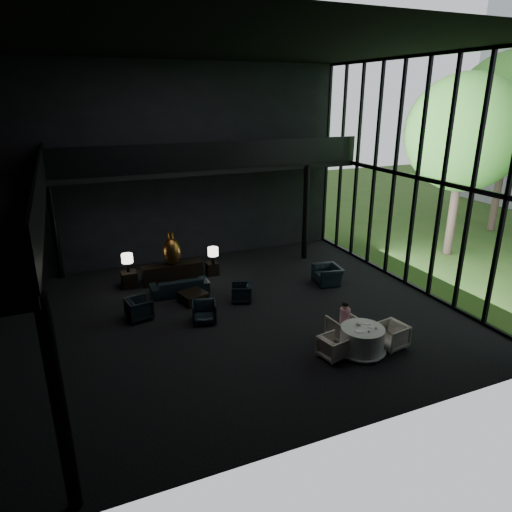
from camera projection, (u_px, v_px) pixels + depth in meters
name	position (u px, v px, depth m)	size (l,w,h in m)	color
floor	(233.00, 316.00, 14.69)	(14.00, 12.00, 0.02)	black
ceiling	(228.00, 43.00, 12.02)	(14.00, 12.00, 0.02)	black
wall_back	(180.00, 166.00, 18.56)	(14.00, 0.04, 8.00)	black
wall_front	(345.00, 256.00, 8.15)	(14.00, 0.04, 8.00)	black
curtain_wall	(417.00, 177.00, 15.92)	(0.20, 12.00, 8.00)	black
mezzanine_left	(0.00, 213.00, 11.14)	(2.00, 12.00, 0.25)	black
mezzanine_back	(211.00, 168.00, 18.06)	(12.00, 2.00, 0.25)	black
railing_left	(41.00, 185.00, 11.31)	(0.06, 12.00, 1.00)	black
railing_back	(219.00, 155.00, 16.99)	(12.00, 0.06, 1.00)	black
column_sw	(60.00, 410.00, 7.23)	(0.24, 0.24, 4.00)	black
column_nw	(54.00, 228.00, 17.12)	(0.24, 0.24, 4.00)	black
column_ne	(306.00, 213.00, 19.26)	(0.24, 0.24, 4.00)	black
tree_near	(464.00, 133.00, 18.74)	(4.80, 4.80, 7.65)	#382D23
tree_far	(512.00, 111.00, 22.07)	(5.60, 5.60, 8.80)	#382D23
console	(173.00, 273.00, 17.26)	(2.25, 0.51, 0.72)	black
bronze_urn	(172.00, 251.00, 16.94)	(0.66, 0.66, 1.24)	olive
side_table_left	(129.00, 279.00, 16.81)	(0.55, 0.55, 0.60)	black
table_lamp_left	(127.00, 259.00, 16.55)	(0.41, 0.41, 0.69)	black
side_table_right	(212.00, 268.00, 18.00)	(0.45, 0.45, 0.50)	black
table_lamp_right	(213.00, 252.00, 17.60)	(0.40, 0.40, 0.68)	black
sofa	(180.00, 283.00, 16.20)	(2.01, 0.59, 0.79)	#1C2D31
lounge_armchair_west	(139.00, 308.00, 14.38)	(0.73, 0.68, 0.75)	black
lounge_armchair_east	(241.00, 293.00, 15.63)	(0.59, 0.55, 0.61)	black
lounge_armchair_south	(204.00, 311.00, 14.17)	(0.71, 0.66, 0.73)	black
window_armchair	(328.00, 272.00, 17.08)	(1.01, 0.65, 0.88)	black
coffee_table	(193.00, 297.00, 15.60)	(0.82, 0.82, 0.36)	black
dining_table	(362.00, 342.00, 12.51)	(1.35, 1.35, 0.75)	white
dining_chair_north	(343.00, 326.00, 13.21)	(0.75, 0.70, 0.77)	#BDB2A5
dining_chair_east	(391.00, 335.00, 12.76)	(0.75, 0.70, 0.77)	beige
dining_chair_west	(333.00, 347.00, 12.26)	(0.60, 0.56, 0.62)	#B2ACA5
child	(345.00, 312.00, 13.24)	(0.30, 0.30, 0.63)	pink
plate_a	(359.00, 331.00, 12.19)	(0.22, 0.22, 0.01)	white
plate_b	(367.00, 323.00, 12.62)	(0.23, 0.23, 0.02)	white
saucer	(370.00, 327.00, 12.41)	(0.14, 0.14, 0.01)	white
coffee_cup	(376.00, 327.00, 12.31)	(0.08, 0.08, 0.06)	white
cereal_bowl	(359.00, 324.00, 12.50)	(0.16, 0.16, 0.08)	white
cream_pot	(369.00, 331.00, 12.14)	(0.06, 0.06, 0.07)	#99999E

